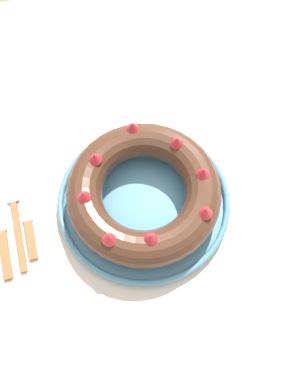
{
  "coord_description": "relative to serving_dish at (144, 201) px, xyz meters",
  "views": [
    {
      "loc": [
        -0.09,
        -0.35,
        1.58
      ],
      "look_at": [
        0.0,
        -0.01,
        0.78
      ],
      "focal_mm": 42.0,
      "sensor_mm": 36.0,
      "label": 1
    }
  ],
  "objects": [
    {
      "name": "ground_plane",
      "position": [
        -0.0,
        0.01,
        -0.74
      ],
      "size": [
        8.0,
        8.0,
        0.0
      ],
      "primitive_type": "plane",
      "color": "gray"
    },
    {
      "name": "dining_table",
      "position": [
        -0.0,
        0.01,
        -0.08
      ],
      "size": [
        1.44,
        1.25,
        0.73
      ],
      "color": "beige",
      "rests_on": "ground_plane"
    },
    {
      "name": "serving_dish",
      "position": [
        0.0,
        0.0,
        0.0
      ],
      "size": [
        0.35,
        0.35,
        0.02
      ],
      "color": "#518EB2",
      "rests_on": "dining_table"
    },
    {
      "name": "bundt_cake",
      "position": [
        0.0,
        -0.0,
        0.05
      ],
      "size": [
        0.3,
        0.3,
        0.09
      ],
      "color": "#4C2D1E",
      "rests_on": "serving_dish"
    },
    {
      "name": "fork",
      "position": [
        -0.26,
        0.04,
        -0.01
      ],
      "size": [
        0.02,
        0.21,
        0.01
      ],
      "rotation": [
        0.0,
        0.0,
        -0.02
      ],
      "color": "#936038",
      "rests_on": "dining_table"
    },
    {
      "name": "serving_knife",
      "position": [
        -0.29,
        0.01,
        -0.01
      ],
      "size": [
        0.02,
        0.22,
        0.01
      ],
      "rotation": [
        0.0,
        0.0,
        -0.06
      ],
      "color": "#936038",
      "rests_on": "dining_table"
    },
    {
      "name": "cake_knife",
      "position": [
        -0.24,
        0.02,
        -0.01
      ],
      "size": [
        0.02,
        0.18,
        0.01
      ],
      "rotation": [
        0.0,
        0.0,
        -0.07
      ],
      "color": "#936038",
      "rests_on": "dining_table"
    }
  ]
}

